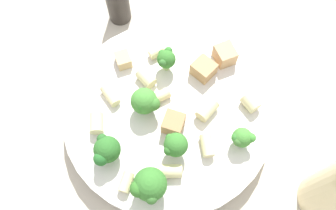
{
  "coord_description": "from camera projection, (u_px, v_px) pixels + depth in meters",
  "views": [
    {
      "loc": [
        0.16,
        -0.04,
        0.41
      ],
      "look_at": [
        0.0,
        0.0,
        0.04
      ],
      "focal_mm": 35.0,
      "sensor_mm": 36.0,
      "label": 1
    }
  ],
  "objects": [
    {
      "name": "rigatoni_1",
      "position": [
        207.0,
        110.0,
        0.41
      ],
      "size": [
        0.03,
        0.03,
        0.02
      ],
      "primitive_type": "cylinder",
      "rotation": [
        1.57,
        0.0,
        0.6
      ],
      "color": "beige",
      "rests_on": "pasta_bowl"
    },
    {
      "name": "rigatoni_7",
      "position": [
        160.0,
        96.0,
        0.42
      ],
      "size": [
        0.02,
        0.03,
        0.01
      ],
      "primitive_type": "cylinder",
      "rotation": [
        1.57,
        0.0,
        0.22
      ],
      "color": "beige",
      "rests_on": "pasta_bowl"
    },
    {
      "name": "broccoli_floret_3",
      "position": [
        175.0,
        145.0,
        0.37
      ],
      "size": [
        0.03,
        0.03,
        0.04
      ],
      "color": "#84AD60",
      "rests_on": "pasta_bowl"
    },
    {
      "name": "ground_plane",
      "position": [
        168.0,
        117.0,
        0.44
      ],
      "size": [
        2.0,
        2.0,
        0.0
      ],
      "primitive_type": "plane",
      "color": "#BCB29E"
    },
    {
      "name": "rigatoni_6",
      "position": [
        157.0,
        52.0,
        0.44
      ],
      "size": [
        0.02,
        0.02,
        0.01
      ],
      "primitive_type": "cylinder",
      "rotation": [
        1.57,
        0.0,
        0.28
      ],
      "color": "beige",
      "rests_on": "pasta_bowl"
    },
    {
      "name": "rigatoni_5",
      "position": [
        251.0,
        103.0,
        0.41
      ],
      "size": [
        0.03,
        0.02,
        0.02
      ],
      "primitive_type": "cylinder",
      "rotation": [
        1.57,
        0.0,
        1.9
      ],
      "color": "beige",
      "rests_on": "pasta_bowl"
    },
    {
      "name": "chicken_chunk_1",
      "position": [
        204.0,
        69.0,
        0.43
      ],
      "size": [
        0.04,
        0.04,
        0.02
      ],
      "primitive_type": "cube",
      "rotation": [
        0.0,
        0.0,
        0.55
      ],
      "color": "tan",
      "rests_on": "pasta_bowl"
    },
    {
      "name": "rigatoni_4",
      "position": [
        146.0,
        78.0,
        0.42
      ],
      "size": [
        0.03,
        0.03,
        0.02
      ],
      "primitive_type": "cylinder",
      "rotation": [
        1.57,
        0.0,
        2.02
      ],
      "color": "beige",
      "rests_on": "pasta_bowl"
    },
    {
      "name": "broccoli_floret_0",
      "position": [
        242.0,
        138.0,
        0.38
      ],
      "size": [
        0.02,
        0.03,
        0.03
      ],
      "color": "#84AD60",
      "rests_on": "pasta_bowl"
    },
    {
      "name": "rigatoni_8",
      "position": [
        97.0,
        126.0,
        0.4
      ],
      "size": [
        0.03,
        0.02,
        0.02
      ],
      "primitive_type": "cylinder",
      "rotation": [
        1.57,
        0.0,
        1.4
      ],
      "color": "beige",
      "rests_on": "pasta_bowl"
    },
    {
      "name": "rigatoni_2",
      "position": [
        169.0,
        171.0,
        0.38
      ],
      "size": [
        0.02,
        0.03,
        0.02
      ],
      "primitive_type": "cylinder",
      "rotation": [
        1.57,
        0.0,
        2.88
      ],
      "color": "beige",
      "rests_on": "pasta_bowl"
    },
    {
      "name": "broccoli_floret_5",
      "position": [
        145.0,
        102.0,
        0.39
      ],
      "size": [
        0.03,
        0.03,
        0.04
      ],
      "color": "#9EC175",
      "rests_on": "pasta_bowl"
    },
    {
      "name": "chicken_chunk_3",
      "position": [
        175.0,
        123.0,
        0.4
      ],
      "size": [
        0.03,
        0.03,
        0.02
      ],
      "primitive_type": "cube",
      "rotation": [
        0.0,
        0.0,
        2.55
      ],
      "color": "#A87A4C",
      "rests_on": "pasta_bowl"
    },
    {
      "name": "rigatoni_3",
      "position": [
        126.0,
        182.0,
        0.37
      ],
      "size": [
        0.03,
        0.02,
        0.01
      ],
      "primitive_type": "cylinder",
      "rotation": [
        1.57,
        0.0,
        1.02
      ],
      "color": "beige",
      "rests_on": "pasta_bowl"
    },
    {
      "name": "broccoli_floret_1",
      "position": [
        106.0,
        150.0,
        0.37
      ],
      "size": [
        0.04,
        0.03,
        0.04
      ],
      "color": "#93B766",
      "rests_on": "pasta_bowl"
    },
    {
      "name": "broccoli_floret_4",
      "position": [
        149.0,
        185.0,
        0.35
      ],
      "size": [
        0.04,
        0.04,
        0.04
      ],
      "color": "#84AD60",
      "rests_on": "pasta_bowl"
    },
    {
      "name": "rigatoni_9",
      "position": [
        110.0,
        95.0,
        0.42
      ],
      "size": [
        0.03,
        0.02,
        0.01
      ],
      "primitive_type": "cylinder",
      "rotation": [
        1.57,
        0.0,
        1.93
      ],
      "color": "beige",
      "rests_on": "pasta_bowl"
    },
    {
      "name": "chicken_chunk_0",
      "position": [
        123.0,
        60.0,
        0.44
      ],
      "size": [
        0.02,
        0.02,
        0.02
      ],
      "primitive_type": "cube",
      "rotation": [
        0.0,
        0.0,
        0.08
      ],
      "color": "tan",
      "rests_on": "pasta_bowl"
    },
    {
      "name": "rigatoni_0",
      "position": [
        207.0,
        146.0,
        0.39
      ],
      "size": [
        0.03,
        0.02,
        0.01
      ],
      "primitive_type": "cylinder",
      "rotation": [
        1.57,
        0.0,
        1.46
      ],
      "color": "beige",
      "rests_on": "pasta_bowl"
    },
    {
      "name": "pasta_bowl",
      "position": [
        168.0,
        112.0,
        0.43
      ],
      "size": [
        0.27,
        0.27,
        0.03
      ],
      "color": "silver",
      "rests_on": "ground_plane"
    },
    {
      "name": "broccoli_floret_2",
      "position": [
        166.0,
        59.0,
        0.42
      ],
      "size": [
        0.03,
        0.02,
        0.03
      ],
      "color": "#9EC175",
      "rests_on": "pasta_bowl"
    },
    {
      "name": "chicken_chunk_2",
      "position": [
        225.0,
        55.0,
        0.44
      ],
      "size": [
        0.03,
        0.03,
        0.02
      ],
      "primitive_type": "cube",
      "rotation": [
        0.0,
        0.0,
        0.13
      ],
      "color": "tan",
      "rests_on": "pasta_bowl"
    }
  ]
}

